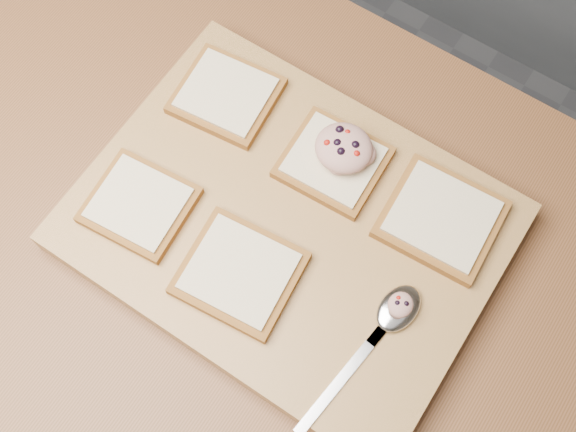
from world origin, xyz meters
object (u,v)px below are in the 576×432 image
at_px(bread_far_center, 333,162).
at_px(spoon, 390,319).
at_px(cutting_board, 288,227).
at_px(tuna_salad_dollop, 344,148).

bearing_deg(bread_far_center, spoon, -39.64).
height_order(cutting_board, bread_far_center, bread_far_center).
xyz_separation_m(bread_far_center, spoon, (0.15, -0.13, -0.00)).
bearing_deg(cutting_board, spoon, -12.92).
distance_m(cutting_board, tuna_salad_dollop, 0.11).
bearing_deg(spoon, bread_far_center, 140.36).
height_order(bread_far_center, tuna_salad_dollop, tuna_salad_dollop).
height_order(cutting_board, spoon, spoon).
relative_size(cutting_board, spoon, 2.31).
relative_size(cutting_board, bread_far_center, 3.99).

